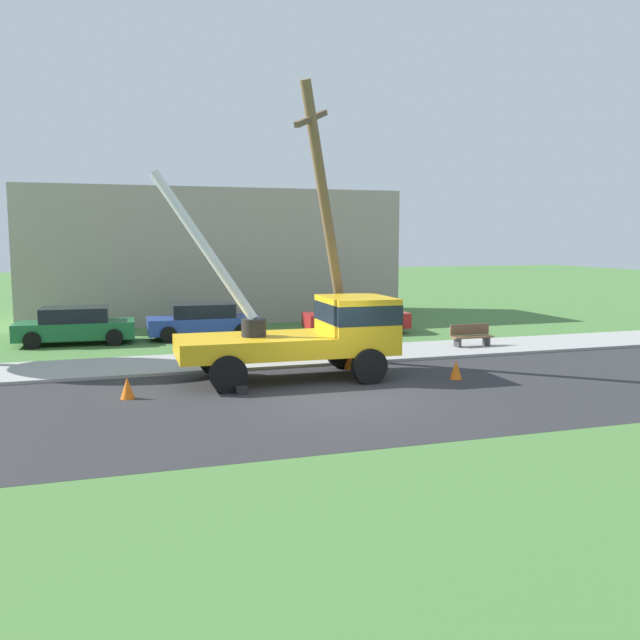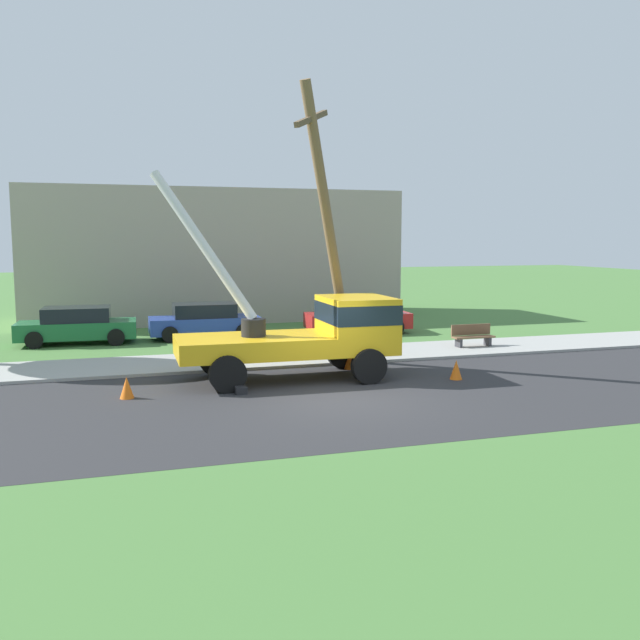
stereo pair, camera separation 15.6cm
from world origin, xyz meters
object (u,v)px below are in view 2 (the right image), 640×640
object	(u,v)px
leaning_utility_pole	(329,227)
traffic_cone_behind	(127,388)
utility_truck	(314,330)
park_bench	(472,336)
parked_sedan_green	(77,325)
traffic_cone_ahead	(456,370)
traffic_cone_curbside	(350,360)
parked_sedan_blue	(205,321)
parked_sedan_red	(358,316)

from	to	relation	value
leaning_utility_pole	traffic_cone_behind	bearing A→B (deg)	-159.60
utility_truck	traffic_cone_behind	bearing A→B (deg)	-168.84
leaning_utility_pole	park_bench	distance (m)	7.67
parked_sedan_green	park_bench	size ratio (longest dim) A/B	2.80
traffic_cone_behind	park_bench	distance (m)	13.14
traffic_cone_ahead	traffic_cone_curbside	bearing A→B (deg)	135.31
utility_truck	parked_sedan_blue	xyz separation A→B (m)	(-1.95, 8.98, -0.70)
utility_truck	park_bench	size ratio (longest dim) A/B	4.22
parked_sedan_green	parked_sedan_red	bearing A→B (deg)	-2.19
utility_truck	leaning_utility_pole	world-z (taller)	leaning_utility_pole
leaning_utility_pole	parked_sedan_red	size ratio (longest dim) A/B	1.90
utility_truck	traffic_cone_curbside	bearing A→B (deg)	32.78
traffic_cone_behind	parked_sedan_red	world-z (taller)	parked_sedan_red
traffic_cone_curbside	leaning_utility_pole	bearing A→B (deg)	153.04
leaning_utility_pole	parked_sedan_green	world-z (taller)	leaning_utility_pole
traffic_cone_behind	traffic_cone_curbside	world-z (taller)	same
traffic_cone_ahead	parked_sedan_red	bearing A→B (deg)	86.03
utility_truck	traffic_cone_ahead	world-z (taller)	utility_truck
traffic_cone_ahead	parked_sedan_red	xyz separation A→B (m)	(0.69, 9.96, 0.43)
parked_sedan_green	parked_sedan_red	world-z (taller)	same
leaning_utility_pole	parked_sedan_green	distance (m)	11.50
traffic_cone_curbside	parked_sedan_blue	size ratio (longest dim) A/B	0.13
traffic_cone_behind	park_bench	bearing A→B (deg)	19.22
traffic_cone_behind	traffic_cone_ahead	bearing A→B (deg)	-2.49
leaning_utility_pole	parked_sedan_red	world-z (taller)	leaning_utility_pole
traffic_cone_ahead	parked_sedan_red	world-z (taller)	parked_sedan_red
leaning_utility_pole	traffic_cone_behind	size ratio (longest dim) A/B	15.34
utility_truck	traffic_cone_ahead	bearing A→B (deg)	-20.57
traffic_cone_ahead	park_bench	xyz separation A→B (m)	(3.25, 4.72, 0.18)
parked_sedan_blue	parked_sedan_red	size ratio (longest dim) A/B	0.98
traffic_cone_curbside	parked_sedan_blue	bearing A→B (deg)	112.89
traffic_cone_behind	parked_sedan_blue	xyz separation A→B (m)	(3.36, 10.03, 0.43)
traffic_cone_behind	traffic_cone_curbside	bearing A→B (deg)	16.33
park_bench	parked_sedan_blue	bearing A→B (deg)	147.79
utility_truck	parked_sedan_green	size ratio (longest dim) A/B	1.51
traffic_cone_behind	parked_sedan_blue	world-z (taller)	parked_sedan_blue
utility_truck	parked_sedan_green	world-z (taller)	utility_truck
parked_sedan_red	parked_sedan_blue	bearing A→B (deg)	175.94
traffic_cone_ahead	parked_sedan_blue	world-z (taller)	parked_sedan_blue
park_bench	parked_sedan_red	bearing A→B (deg)	116.00
utility_truck	park_bench	world-z (taller)	utility_truck
traffic_cone_curbside	traffic_cone_behind	bearing A→B (deg)	-163.67
utility_truck	parked_sedan_red	bearing A→B (deg)	61.93
parked_sedan_green	park_bench	world-z (taller)	parked_sedan_green
traffic_cone_curbside	parked_sedan_red	distance (m)	8.21
traffic_cone_curbside	parked_sedan_red	bearing A→B (deg)	67.81
utility_truck	traffic_cone_curbside	size ratio (longest dim) A/B	12.07
traffic_cone_ahead	parked_sedan_green	xyz separation A→B (m)	(-10.70, 10.40, 0.43)
utility_truck	traffic_cone_ahead	xyz separation A→B (m)	(3.85, -1.44, -1.13)
traffic_cone_ahead	traffic_cone_curbside	xyz separation A→B (m)	(-2.40, 2.38, 0.00)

